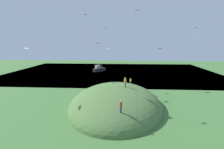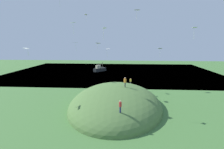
{
  "view_description": "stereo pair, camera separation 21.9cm",
  "coord_description": "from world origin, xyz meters",
  "px_view_note": "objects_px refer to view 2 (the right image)",
  "views": [
    {
      "loc": [
        41.46,
        4.71,
        11.66
      ],
      "look_at": [
        3.44,
        2.13,
        5.11
      ],
      "focal_mm": 30.04,
      "sensor_mm": 36.0,
      "label": 1
    },
    {
      "loc": [
        41.44,
        4.93,
        11.66
      ],
      "look_at": [
        3.44,
        2.13,
        5.11
      ],
      "focal_mm": 30.04,
      "sensor_mm": 36.0,
      "label": 2
    }
  ],
  "objects_px": {
    "boat_on_lake": "(100,69)",
    "kite_5": "(104,29)",
    "kite_1": "(26,49)",
    "kite_8": "(75,43)",
    "kite_4": "(73,23)",
    "kite_0": "(86,15)",
    "kite_7": "(195,29)",
    "person_watching_kites": "(120,105)",
    "person_with_child": "(125,81)",
    "kite_2": "(137,10)",
    "kite_11": "(108,50)",
    "kite_9": "(160,49)",
    "person_near_shore": "(131,81)",
    "kite_12": "(98,43)"
  },
  "relations": [
    {
      "from": "person_watching_kites",
      "to": "kite_5",
      "type": "height_order",
      "value": "kite_5"
    },
    {
      "from": "kite_1",
      "to": "kite_2",
      "type": "height_order",
      "value": "kite_2"
    },
    {
      "from": "kite_0",
      "to": "kite_4",
      "type": "height_order",
      "value": "kite_0"
    },
    {
      "from": "kite_4",
      "to": "kite_2",
      "type": "bearing_deg",
      "value": 125.66
    },
    {
      "from": "kite_1",
      "to": "kite_8",
      "type": "distance_m",
      "value": 12.66
    },
    {
      "from": "person_near_shore",
      "to": "kite_8",
      "type": "xyz_separation_m",
      "value": [
        2.49,
        -12.44,
        8.81
      ]
    },
    {
      "from": "kite_9",
      "to": "kite_11",
      "type": "xyz_separation_m",
      "value": [
        4.27,
        -12.73,
        -0.01
      ]
    },
    {
      "from": "person_with_child",
      "to": "kite_12",
      "type": "relative_size",
      "value": 1.16
    },
    {
      "from": "kite_11",
      "to": "person_with_child",
      "type": "bearing_deg",
      "value": 22.32
    },
    {
      "from": "person_watching_kites",
      "to": "kite_8",
      "type": "bearing_deg",
      "value": -106.41
    },
    {
      "from": "person_near_shore",
      "to": "kite_2",
      "type": "xyz_separation_m",
      "value": [
        1.4,
        1.06,
        15.71
      ]
    },
    {
      "from": "kite_4",
      "to": "kite_0",
      "type": "bearing_deg",
      "value": -176.73
    },
    {
      "from": "boat_on_lake",
      "to": "kite_12",
      "type": "xyz_separation_m",
      "value": [
        29.34,
        3.85,
        10.51
      ]
    },
    {
      "from": "boat_on_lake",
      "to": "kite_9",
      "type": "distance_m",
      "value": 34.27
    },
    {
      "from": "boat_on_lake",
      "to": "person_near_shore",
      "type": "bearing_deg",
      "value": 60.39
    },
    {
      "from": "kite_4",
      "to": "kite_8",
      "type": "xyz_separation_m",
      "value": [
        -7.34,
        -1.74,
        -3.51
      ]
    },
    {
      "from": "boat_on_lake",
      "to": "person_with_child",
      "type": "relative_size",
      "value": 2.97
    },
    {
      "from": "kite_2",
      "to": "kite_9",
      "type": "xyz_separation_m",
      "value": [
        -5.66,
        6.27,
        -8.41
      ]
    },
    {
      "from": "person_near_shore",
      "to": "kite_8",
      "type": "height_order",
      "value": "kite_8"
    },
    {
      "from": "kite_4",
      "to": "kite_8",
      "type": "relative_size",
      "value": 1.11
    },
    {
      "from": "kite_2",
      "to": "kite_4",
      "type": "height_order",
      "value": "kite_2"
    },
    {
      "from": "boat_on_lake",
      "to": "person_watching_kites",
      "type": "relative_size",
      "value": 3.17
    },
    {
      "from": "kite_8",
      "to": "kite_11",
      "type": "bearing_deg",
      "value": 109.43
    },
    {
      "from": "boat_on_lake",
      "to": "kite_12",
      "type": "relative_size",
      "value": 3.44
    },
    {
      "from": "kite_7",
      "to": "kite_8",
      "type": "distance_m",
      "value": 25.84
    },
    {
      "from": "kite_7",
      "to": "kite_11",
      "type": "xyz_separation_m",
      "value": [
        -19.12,
        -12.66,
        -3.34
      ]
    },
    {
      "from": "boat_on_lake",
      "to": "kite_7",
      "type": "relative_size",
      "value": 3.61
    },
    {
      "from": "kite_0",
      "to": "kite_4",
      "type": "distance_m",
      "value": 15.75
    },
    {
      "from": "kite_0",
      "to": "kite_11",
      "type": "relative_size",
      "value": 0.95
    },
    {
      "from": "boat_on_lake",
      "to": "kite_5",
      "type": "bearing_deg",
      "value": 48.81
    },
    {
      "from": "boat_on_lake",
      "to": "person_with_child",
      "type": "height_order",
      "value": "person_with_child"
    },
    {
      "from": "kite_7",
      "to": "kite_8",
      "type": "relative_size",
      "value": 0.76
    },
    {
      "from": "person_with_child",
      "to": "kite_2",
      "type": "bearing_deg",
      "value": 142.08
    },
    {
      "from": "person_watching_kites",
      "to": "kite_7",
      "type": "xyz_separation_m",
      "value": [
        -0.52,
        9.13,
        9.93
      ]
    },
    {
      "from": "kite_0",
      "to": "person_with_child",
      "type": "bearing_deg",
      "value": 33.54
    },
    {
      "from": "kite_0",
      "to": "kite_2",
      "type": "distance_m",
      "value": 14.39
    },
    {
      "from": "kite_5",
      "to": "kite_11",
      "type": "height_order",
      "value": "kite_5"
    },
    {
      "from": "boat_on_lake",
      "to": "kite_8",
      "type": "height_order",
      "value": "kite_8"
    },
    {
      "from": "person_near_shore",
      "to": "kite_4",
      "type": "xyz_separation_m",
      "value": [
        9.83,
        -10.7,
        12.33
      ]
    },
    {
      "from": "kite_1",
      "to": "kite_12",
      "type": "distance_m",
      "value": 18.55
    },
    {
      "from": "person_watching_kites",
      "to": "kite_8",
      "type": "height_order",
      "value": "kite_8"
    },
    {
      "from": "kite_8",
      "to": "kite_12",
      "type": "relative_size",
      "value": 1.26
    },
    {
      "from": "person_with_child",
      "to": "kite_2",
      "type": "xyz_separation_m",
      "value": [
        -8.6,
        2.36,
        13.76
      ]
    },
    {
      "from": "boat_on_lake",
      "to": "person_with_child",
      "type": "bearing_deg",
      "value": 53.97
    },
    {
      "from": "kite_9",
      "to": "kite_2",
      "type": "bearing_deg",
      "value": -47.92
    },
    {
      "from": "person_with_child",
      "to": "kite_0",
      "type": "xyz_separation_m",
      "value": [
        -15.5,
        -10.27,
        13.9
      ]
    },
    {
      "from": "kite_2",
      "to": "person_near_shore",
      "type": "bearing_deg",
      "value": -142.94
    },
    {
      "from": "person_near_shore",
      "to": "kite_12",
      "type": "relative_size",
      "value": 0.99
    },
    {
      "from": "kite_1",
      "to": "kite_7",
      "type": "height_order",
      "value": "kite_7"
    },
    {
      "from": "person_with_child",
      "to": "kite_0",
      "type": "relative_size",
      "value": 0.91
    }
  ]
}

